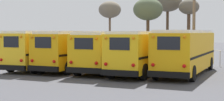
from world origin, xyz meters
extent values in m
plane|color=#424247|center=(0.00, 0.00, 0.00)|extent=(160.00, 160.00, 0.00)
cube|color=yellow|center=(-5.73, 0.12, 1.63)|extent=(2.78, 9.67, 2.59)
cube|color=white|center=(-5.73, 0.12, 3.03)|extent=(2.58, 9.28, 0.20)
cube|color=black|center=(-5.49, -4.69, 0.51)|extent=(2.36, 0.32, 0.36)
cube|color=black|center=(-5.49, -4.67, 2.34)|extent=(1.27, 0.09, 0.78)
sphere|color=red|center=(-6.35, -4.75, 1.05)|extent=(0.22, 0.22, 0.22)
sphere|color=orange|center=(-6.35, -4.75, 2.71)|extent=(0.18, 0.18, 0.18)
sphere|color=red|center=(-4.62, -4.66, 1.05)|extent=(0.22, 0.22, 0.22)
sphere|color=orange|center=(-4.62, -4.66, 2.71)|extent=(0.18, 0.18, 0.18)
cube|color=black|center=(-6.89, 0.06, 1.44)|extent=(0.49, 9.37, 0.14)
cube|color=black|center=(-4.57, 0.18, 1.44)|extent=(0.49, 9.37, 0.14)
cylinder|color=black|center=(-6.98, 3.55, 0.48)|extent=(0.33, 0.96, 0.95)
cylinder|color=black|center=(-4.83, 3.66, 0.48)|extent=(0.33, 0.96, 0.95)
cylinder|color=black|center=(-6.63, -3.41, 0.48)|extent=(0.33, 0.96, 0.95)
cylinder|color=black|center=(-4.48, -3.30, 0.48)|extent=(0.33, 0.96, 0.95)
cube|color=#E5A00C|center=(-2.86, 0.65, 1.62)|extent=(2.54, 10.22, 2.53)
cube|color=white|center=(-2.86, 0.65, 2.99)|extent=(2.35, 9.81, 0.20)
cube|color=black|center=(-2.92, -4.49, 0.54)|extent=(2.48, 0.23, 0.36)
cube|color=black|center=(-2.92, -4.47, 2.32)|extent=(1.33, 0.05, 0.76)
sphere|color=red|center=(-3.83, -4.49, 1.05)|extent=(0.22, 0.22, 0.22)
sphere|color=orange|center=(-3.83, -4.49, 2.67)|extent=(0.18, 0.18, 0.18)
sphere|color=red|center=(-2.02, -4.51, 1.05)|extent=(0.22, 0.22, 0.22)
sphere|color=orange|center=(-2.02, -4.51, 2.67)|extent=(0.18, 0.18, 0.18)
cube|color=black|center=(-4.09, 0.66, 1.43)|extent=(0.14, 9.99, 0.14)
cube|color=black|center=(-1.64, 0.63, 1.43)|extent=(0.14, 9.99, 0.14)
cylinder|color=black|center=(-3.95, 4.46, 0.51)|extent=(0.29, 1.03, 1.02)
cylinder|color=black|center=(-1.69, 4.43, 0.51)|extent=(0.29, 1.03, 1.02)
cylinder|color=black|center=(-4.04, -3.14, 0.51)|extent=(0.29, 1.03, 1.02)
cylinder|color=black|center=(-1.78, -3.16, 0.51)|extent=(0.29, 1.03, 1.02)
cube|color=#EAAA0F|center=(0.00, 0.78, 1.60)|extent=(2.75, 10.29, 2.48)
cube|color=white|center=(0.00, 0.78, 2.94)|extent=(2.54, 9.88, 0.20)
cube|color=black|center=(0.16, -4.37, 0.55)|extent=(2.49, 0.28, 0.36)
cube|color=black|center=(0.16, -4.34, 2.28)|extent=(1.34, 0.07, 0.74)
sphere|color=red|center=(-0.76, -4.40, 1.05)|extent=(0.22, 0.22, 0.22)
sphere|color=orange|center=(-0.76, -4.40, 2.62)|extent=(0.18, 0.18, 0.18)
sphere|color=red|center=(1.07, -4.35, 1.05)|extent=(0.22, 0.22, 0.22)
sphere|color=orange|center=(1.07, -4.35, 2.62)|extent=(0.18, 0.18, 0.18)
cube|color=black|center=(-1.23, 0.75, 1.42)|extent=(0.33, 10.01, 0.14)
cube|color=black|center=(1.23, 0.82, 1.42)|extent=(0.33, 10.01, 0.14)
cylinder|color=black|center=(-1.26, 4.56, 0.52)|extent=(0.31, 1.05, 1.04)
cylinder|color=black|center=(1.02, 4.63, 0.52)|extent=(0.31, 1.05, 1.04)
cylinder|color=black|center=(-1.02, -3.06, 0.52)|extent=(0.31, 1.05, 1.04)
cylinder|color=black|center=(1.26, -2.99, 0.52)|extent=(0.31, 1.05, 1.04)
cube|color=yellow|center=(2.86, 0.20, 1.63)|extent=(2.41, 10.02, 2.52)
cube|color=white|center=(2.86, 0.20, 2.99)|extent=(2.22, 9.62, 0.20)
cube|color=black|center=(2.88, -4.85, 0.55)|extent=(2.43, 0.21, 0.36)
cube|color=black|center=(2.88, -4.82, 2.32)|extent=(1.31, 0.03, 0.76)
sphere|color=red|center=(1.98, -4.86, 1.07)|extent=(0.22, 0.22, 0.22)
sphere|color=orange|center=(1.98, -4.86, 2.67)|extent=(0.18, 0.18, 0.18)
sphere|color=red|center=(3.77, -4.85, 1.07)|extent=(0.22, 0.22, 0.22)
sphere|color=orange|center=(3.77, -4.85, 2.67)|extent=(0.18, 0.18, 0.18)
cube|color=black|center=(1.66, 0.20, 1.44)|extent=(0.05, 9.81, 0.14)
cube|color=black|center=(4.07, 0.20, 1.44)|extent=(0.05, 9.81, 0.14)
cylinder|color=black|center=(1.74, 3.90, 0.53)|extent=(0.28, 1.07, 1.07)
cylinder|color=black|center=(3.97, 3.91, 0.53)|extent=(0.28, 1.07, 1.07)
cylinder|color=black|center=(1.76, -3.51, 0.53)|extent=(0.28, 1.07, 1.07)
cylinder|color=black|center=(3.99, -3.50, 0.53)|extent=(0.28, 1.07, 1.07)
cube|color=#E5A00C|center=(5.73, 0.81, 1.66)|extent=(2.49, 9.95, 2.61)
cube|color=white|center=(5.73, 0.81, 3.06)|extent=(2.29, 9.56, 0.20)
cube|color=black|center=(5.72, -4.21, 0.54)|extent=(2.53, 0.20, 0.36)
cube|color=black|center=(5.72, -4.18, 2.38)|extent=(1.37, 0.03, 0.78)
sphere|color=red|center=(4.79, -4.22, 1.07)|extent=(0.22, 0.22, 0.22)
sphere|color=orange|center=(4.79, -4.22, 2.74)|extent=(0.18, 0.18, 0.18)
sphere|color=red|center=(6.66, -4.22, 1.07)|extent=(0.22, 0.22, 0.22)
sphere|color=orange|center=(6.66, -4.22, 2.74)|extent=(0.18, 0.18, 0.18)
cube|color=black|center=(4.48, 0.81, 1.46)|extent=(0.03, 9.75, 0.14)
cube|color=black|center=(6.98, 0.81, 1.46)|extent=(0.03, 9.75, 0.14)
cylinder|color=black|center=(4.57, 4.48, 0.51)|extent=(0.28, 1.02, 1.02)
cylinder|color=black|center=(6.89, 4.48, 0.51)|extent=(0.28, 1.02, 1.02)
cylinder|color=black|center=(4.56, -2.87, 0.51)|extent=(0.28, 1.02, 1.02)
cylinder|color=black|center=(6.89, -2.87, 0.51)|extent=(0.28, 1.02, 1.02)
cylinder|color=brown|center=(4.69, 9.00, 3.82)|extent=(0.28, 0.28, 7.64)
cylinder|color=#473323|center=(2.40, 17.83, 2.70)|extent=(0.40, 0.40, 5.40)
ellipsoid|color=#5B5447|center=(2.40, 17.83, 6.08)|extent=(2.45, 2.45, 1.84)
cylinder|color=#473323|center=(-1.52, 14.05, 2.36)|extent=(0.37, 0.37, 4.72)
ellipsoid|color=#4C563D|center=(-1.52, 14.05, 5.66)|extent=(3.42, 3.42, 2.56)
cylinder|color=brown|center=(-8.48, 18.73, 2.62)|extent=(0.29, 0.29, 5.25)
ellipsoid|color=#6B6051|center=(-8.48, 18.73, 6.09)|extent=(3.04, 3.04, 2.28)
cylinder|color=#473323|center=(-0.60, 19.23, 3.00)|extent=(0.34, 0.34, 6.00)
ellipsoid|color=#5B5447|center=(-0.60, 19.23, 6.99)|extent=(3.60, 3.60, 2.70)
cylinder|color=#939399|center=(-9.73, 7.46, 0.70)|extent=(0.06, 0.06, 1.40)
cylinder|color=#939399|center=(-7.30, 7.46, 0.70)|extent=(0.06, 0.06, 1.40)
cylinder|color=#939399|center=(-4.86, 7.46, 0.70)|extent=(0.06, 0.06, 1.40)
cylinder|color=#939399|center=(-2.43, 7.46, 0.70)|extent=(0.06, 0.06, 1.40)
cylinder|color=#939399|center=(0.00, 7.46, 0.70)|extent=(0.06, 0.06, 1.40)
cylinder|color=#939399|center=(2.43, 7.46, 0.70)|extent=(0.06, 0.06, 1.40)
cylinder|color=#939399|center=(4.86, 7.46, 0.70)|extent=(0.06, 0.06, 1.40)
cylinder|color=#939399|center=(7.30, 7.46, 0.70)|extent=(0.06, 0.06, 1.40)
cylinder|color=#939399|center=(0.00, 7.46, 1.40)|extent=(19.46, 0.04, 0.04)
camera|label=1|loc=(10.88, -23.80, 3.02)|focal=55.00mm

